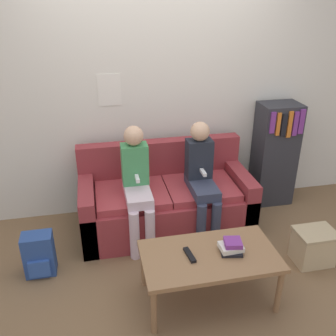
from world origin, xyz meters
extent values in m
plane|color=brown|center=(0.00, 0.00, 0.00)|extent=(10.00, 10.00, 0.00)
cube|color=silver|center=(0.00, 0.97, 1.30)|extent=(8.00, 0.06, 2.60)
cube|color=white|center=(-0.46, 0.94, 1.33)|extent=(0.22, 0.00, 0.31)
cube|color=maroon|center=(0.00, 0.46, 0.20)|extent=(1.66, 0.76, 0.41)
cube|color=maroon|center=(0.00, 0.77, 0.62)|extent=(1.66, 0.14, 0.42)
cube|color=maroon|center=(-0.76, 0.46, 0.28)|extent=(0.14, 0.76, 0.57)
cube|color=maroon|center=(0.76, 0.46, 0.28)|extent=(0.14, 0.76, 0.57)
cube|color=#A1343A|center=(-0.34, 0.43, 0.44)|extent=(0.67, 0.60, 0.07)
cube|color=#A1343A|center=(0.34, 0.43, 0.44)|extent=(0.67, 0.60, 0.07)
cube|color=#8E6642|center=(0.13, -0.55, 0.41)|extent=(1.02, 0.57, 0.04)
cylinder|color=#8E6642|center=(-0.34, -0.80, 0.19)|extent=(0.04, 0.04, 0.39)
cylinder|color=#8E6642|center=(0.60, -0.80, 0.19)|extent=(0.04, 0.04, 0.39)
cylinder|color=#8E6642|center=(-0.34, -0.31, 0.19)|extent=(0.04, 0.04, 0.39)
cylinder|color=#8E6642|center=(0.60, -0.31, 0.19)|extent=(0.04, 0.04, 0.39)
cylinder|color=silver|center=(-0.37, 0.05, 0.24)|extent=(0.09, 0.09, 0.48)
cylinder|color=silver|center=(-0.23, 0.05, 0.24)|extent=(0.09, 0.09, 0.48)
cube|color=silver|center=(-0.30, 0.30, 0.52)|extent=(0.23, 0.48, 0.09)
cube|color=#429356|center=(-0.30, 0.43, 0.76)|extent=(0.24, 0.16, 0.38)
sphere|color=tan|center=(-0.30, 0.43, 1.03)|extent=(0.18, 0.18, 0.18)
cube|color=white|center=(-0.30, 0.28, 0.68)|extent=(0.03, 0.12, 0.03)
cylinder|color=#33384C|center=(0.25, 0.05, 0.24)|extent=(0.09, 0.09, 0.48)
cylinder|color=#33384C|center=(0.39, 0.05, 0.24)|extent=(0.09, 0.09, 0.48)
cube|color=#33384C|center=(0.32, 0.30, 0.52)|extent=(0.23, 0.48, 0.09)
cube|color=#1E232D|center=(0.32, 0.43, 0.76)|extent=(0.24, 0.16, 0.38)
sphere|color=tan|center=(0.32, 0.43, 1.03)|extent=(0.18, 0.18, 0.18)
cube|color=white|center=(0.32, 0.28, 0.68)|extent=(0.03, 0.12, 0.03)
cube|color=black|center=(-0.03, -0.54, 0.44)|extent=(0.06, 0.17, 0.02)
cube|color=black|center=(0.29, -0.56, 0.44)|extent=(0.18, 0.17, 0.02)
cube|color=silver|center=(0.29, -0.55, 0.47)|extent=(0.17, 0.14, 0.04)
cube|color=#7A3389|center=(0.30, -0.55, 0.51)|extent=(0.15, 0.15, 0.04)
cube|color=#2D2D33|center=(1.28, 0.76, 0.57)|extent=(0.42, 0.31, 1.14)
cube|color=#7A3389|center=(1.12, 0.60, 1.00)|extent=(0.05, 0.02, 0.22)
cube|color=orange|center=(1.18, 0.60, 0.98)|extent=(0.04, 0.02, 0.24)
cube|color=black|center=(1.25, 0.60, 0.97)|extent=(0.05, 0.02, 0.23)
cube|color=orange|center=(1.31, 0.60, 0.97)|extent=(0.04, 0.02, 0.28)
cube|color=#7A3389|center=(1.37, 0.60, 0.97)|extent=(0.05, 0.02, 0.25)
cube|color=#7A3389|center=(1.44, 0.60, 0.99)|extent=(0.06, 0.02, 0.26)
cube|color=#CCB284|center=(1.17, -0.33, 0.15)|extent=(0.32, 0.25, 0.30)
cube|color=tan|center=(1.17, -0.33, 0.31)|extent=(0.34, 0.27, 0.02)
cube|color=#284789|center=(-1.18, 0.02, 0.19)|extent=(0.25, 0.17, 0.39)
cube|color=#3055A5|center=(-1.18, -0.08, 0.12)|extent=(0.17, 0.03, 0.15)
camera|label=1|loc=(-0.64, -2.67, 2.21)|focal=40.00mm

